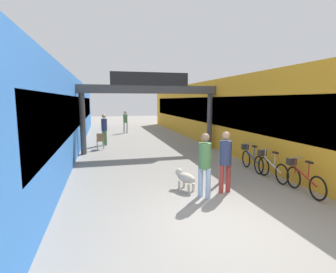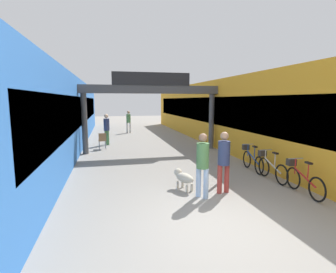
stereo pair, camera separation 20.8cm
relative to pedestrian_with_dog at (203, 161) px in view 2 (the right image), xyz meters
name	(u,v)px [view 2 (the right image)]	position (x,y,z in m)	size (l,w,h in m)	color
ground_plane	(216,225)	(-0.27, -1.59, -1.03)	(80.00, 80.00, 0.00)	gray
storefront_left	(56,114)	(-5.37, 9.41, 0.86)	(3.00, 26.00, 3.79)	blue
storefront_right	(222,112)	(4.82, 9.41, 0.86)	(3.00, 26.00, 3.79)	gold
arcade_sign_gateway	(151,96)	(-0.27, 6.92, 1.86)	(7.40, 0.47, 4.06)	#4C4C4F
pedestrian_with_dog	(203,161)	(0.00, 0.00, 0.00)	(0.48, 0.48, 1.79)	#A5BFE0
pedestrian_companion	(224,158)	(0.72, 0.22, 0.00)	(0.40, 0.39, 1.79)	#99332D
pedestrian_carrying_crate	(107,127)	(-2.58, 9.46, 0.04)	(0.47, 0.47, 1.85)	#4C7F47
pedestrian_elderly_walking	(128,120)	(-0.86, 14.99, 0.01)	(0.39, 0.36, 1.81)	silver
dog_on_leash	(183,177)	(-0.32, 0.76, -0.66)	(0.57, 0.84, 0.59)	beige
bicycle_red_nearest	(302,179)	(2.90, -0.34, -0.60)	(0.46, 1.69, 0.98)	black
bicycle_silver_second	(270,167)	(2.83, 1.06, -0.60)	(0.46, 1.69, 0.98)	black
bicycle_blue_third	(251,159)	(2.84, 2.29, -0.60)	(0.46, 1.69, 0.98)	black
bollard_post_metal	(220,166)	(0.97, 1.05, -0.46)	(0.10, 0.10, 1.13)	gray
cafe_chair_wood_nearer	(102,139)	(-2.82, 8.04, -0.49)	(0.44, 0.44, 0.89)	gray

